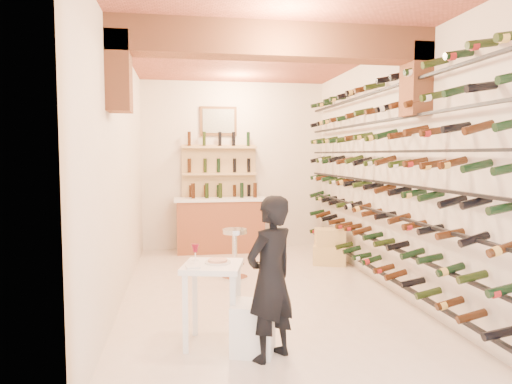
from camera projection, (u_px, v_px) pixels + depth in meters
ground at (260, 291)px, 6.25m from camera, size 6.00×6.00×0.00m
room_shell at (263, 119)px, 5.81m from camera, size 3.52×6.02×3.21m
wine_rack at (371, 174)px, 6.37m from camera, size 0.32×5.70×2.56m
back_counter at (220, 223)px, 8.77m from camera, size 1.70×0.62×1.29m
back_shelving at (219, 188)px, 8.95m from camera, size 1.40×0.31×2.73m
tasting_table at (212, 278)px, 4.45m from camera, size 0.65×0.65×0.95m
white_stool at (253, 328)px, 4.29m from camera, size 0.47×0.47×0.46m
person at (270, 278)px, 4.12m from camera, size 0.64×0.60×1.46m
chrome_barstool at (235, 250)px, 6.86m from camera, size 0.38×0.38×0.73m
crate_lower at (330, 255)px, 7.76m from camera, size 0.62×0.53×0.32m
crate_upper at (330, 237)px, 7.74m from camera, size 0.52×0.40×0.28m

